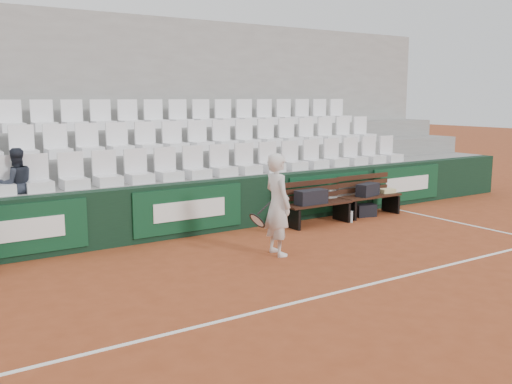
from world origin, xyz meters
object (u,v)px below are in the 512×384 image
sports_bag_ground (365,210)px  sports_bag_left (311,197)px  bench_left (318,214)px  water_bottle_near (271,226)px  spectator_c (15,157)px  sports_bag_right (368,190)px  water_bottle_far (351,217)px  tennis_player (277,205)px  bench_right (370,205)px

sports_bag_ground → sports_bag_left: bearing=-177.3°
bench_left → sports_bag_left: bearing=-173.9°
water_bottle_near → spectator_c: size_ratio=0.22×
sports_bag_right → water_bottle_far: 0.92m
bench_left → tennis_player: bearing=-145.2°
sports_bag_left → tennis_player: 2.28m
sports_bag_ground → water_bottle_far: bearing=-156.7°
bench_right → spectator_c: 7.25m
spectator_c → water_bottle_near: bearing=161.1°
sports_bag_ground → spectator_c: spectator_c is taller
bench_left → water_bottle_near: 1.20m
water_bottle_far → water_bottle_near: bearing=174.7°
sports_bag_right → sports_bag_ground: (-0.07, -0.01, -0.45)m
bench_left → sports_bag_left: 0.41m
water_bottle_near → water_bottle_far: bearing=-5.3°
bench_left → tennis_player: 2.51m
bench_left → sports_bag_right: sports_bag_right is taller
bench_left → water_bottle_near: bearing=-177.0°
water_bottle_near → sports_bag_right: bearing=2.6°
bench_right → sports_bag_ground: bench_right is taller
water_bottle_far → sports_bag_right: bearing=21.9°
sports_bag_left → water_bottle_far: sports_bag_left is taller
bench_left → sports_bag_ground: size_ratio=3.40×
bench_left → bench_right: 1.55m
sports_bag_left → sports_bag_ground: (1.58, 0.07, -0.46)m
water_bottle_far → sports_bag_ground: bearing=23.3°
sports_bag_left → water_bottle_near: 1.10m
bench_left → spectator_c: 5.78m
water_bottle_far → tennis_player: 3.03m
water_bottle_near → water_bottle_far: (1.90, -0.18, -0.01)m
bench_right → water_bottle_near: bench_right is taller
bench_left → water_bottle_far: (0.71, -0.24, -0.10)m
bench_right → sports_bag_right: bearing=-171.2°
water_bottle_near → spectator_c: 4.70m
sports_bag_right → sports_bag_ground: 0.45m
tennis_player → sports_bag_right: bearing=22.7°
bench_left → sports_bag_right: (1.45, 0.06, 0.36)m
sports_bag_left → sports_bag_ground: sports_bag_left is taller
bench_right → sports_bag_left: sports_bag_left is taller
sports_bag_left → water_bottle_near: sports_bag_left is taller
water_bottle_far → spectator_c: 6.53m
spectator_c → tennis_player: bearing=140.9°
sports_bag_left → tennis_player: size_ratio=0.40×
bench_right → sports_bag_left: 1.77m
bench_right → tennis_player: 3.88m
sports_bag_left → water_bottle_far: size_ratio=2.76×
sports_bag_left → sports_bag_right: 1.64m
tennis_player → water_bottle_near: bearing=58.7°
bench_left → bench_right: (1.54, 0.07, 0.00)m
sports_bag_ground → tennis_player: 3.74m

